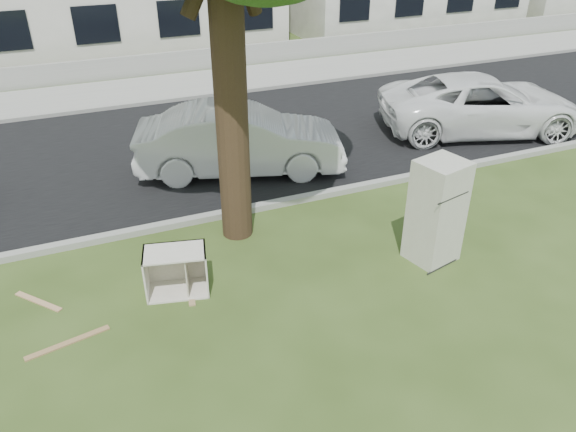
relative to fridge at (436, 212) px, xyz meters
name	(u,v)px	position (x,y,z in m)	size (l,w,h in m)	color
ground	(297,283)	(-2.36, 0.20, -0.88)	(120.00, 120.00, 0.00)	#314318
road	(200,146)	(-2.36, 6.20, -0.88)	(120.00, 7.00, 0.01)	black
kerb_near	(247,212)	(-2.36, 2.65, -0.88)	(120.00, 0.18, 0.12)	gray
kerb_far	(168,102)	(-2.36, 9.75, -0.88)	(120.00, 0.18, 0.12)	gray
sidewalk	(159,88)	(-2.36, 11.20, -0.88)	(120.00, 2.80, 0.01)	gray
low_wall	(148,65)	(-2.36, 12.80, -0.53)	(120.00, 0.15, 0.70)	gray
fridge	(436,212)	(0.00, 0.00, 0.00)	(0.73, 0.68, 1.77)	beige
cabinet	(176,271)	(-4.14, 0.72, -0.52)	(0.93, 0.58, 0.73)	silver
plank_a	(68,343)	(-5.81, 0.14, -0.87)	(1.14, 0.09, 0.02)	#987449
plank_b	(38,301)	(-6.16, 1.26, -0.87)	(0.91, 0.09, 0.02)	tan
plank_c	(191,288)	(-3.96, 0.69, -0.87)	(0.87, 0.10, 0.02)	#A18259
car_center	(240,140)	(-1.86, 4.46, -0.15)	(1.55, 4.43, 1.46)	silver
car_right	(482,104)	(4.58, 4.41, -0.17)	(2.36, 5.11, 1.42)	white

